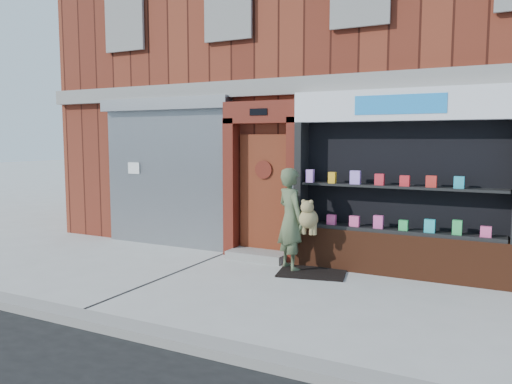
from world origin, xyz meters
The scene contains 8 objects.
ground centered at (0.00, 0.00, 0.00)m, with size 80.00×80.00×0.00m, color #9E9E99.
curb centered at (0.00, -2.15, 0.06)m, with size 60.00×0.30×0.12m, color gray.
building centered at (0.00, 5.99, 4.00)m, with size 12.00×8.16×8.00m.
shutter_bay centered at (-3.00, 1.93, 1.72)m, with size 3.10×0.30×3.04m.
red_door_bay centered at (-0.75, 1.86, 1.46)m, with size 1.52×0.58×2.90m.
pharmacy_bay centered at (1.75, 1.81, 1.37)m, with size 3.50×0.41×3.00m.
woman centered at (0.10, 1.31, 0.87)m, with size 0.87×0.71×1.73m.
doormat centered at (0.49, 1.23, 0.01)m, with size 1.09×0.76×0.03m, color black.
Camera 1 is at (3.33, -6.36, 2.21)m, focal length 35.00 mm.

